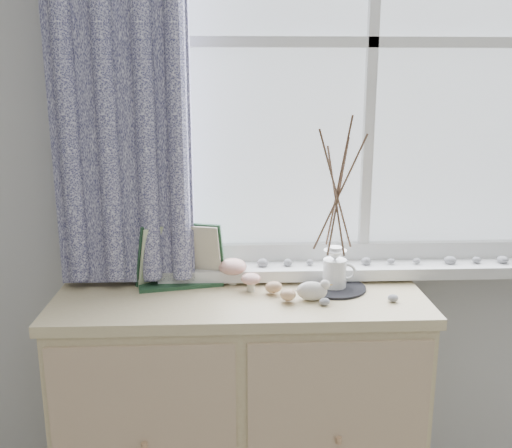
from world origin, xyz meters
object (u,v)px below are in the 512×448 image
at_px(botanical_book, 179,256).
at_px(toadstool_cluster, 237,270).
at_px(twig_pitcher, 337,190).
at_px(sideboard, 241,412).

relative_size(botanical_book, toadstool_cluster, 2.13).
bearing_deg(twig_pitcher, botanical_book, -168.67).
bearing_deg(toadstool_cluster, twig_pitcher, -7.49).
distance_m(sideboard, toadstool_cluster, 0.49).
xyz_separation_m(sideboard, botanical_book, (-0.20, 0.08, 0.54)).
bearing_deg(botanical_book, twig_pitcher, -14.63).
relative_size(toadstool_cluster, twig_pitcher, 0.26).
height_order(botanical_book, toadstool_cluster, botanical_book).
height_order(sideboard, toadstool_cluster, toadstool_cluster).
distance_m(toadstool_cluster, twig_pitcher, 0.43).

